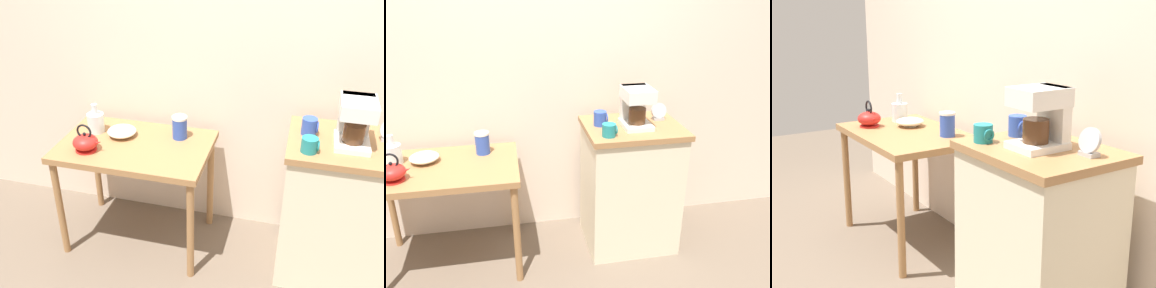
# 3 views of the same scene
# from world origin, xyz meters

# --- Properties ---
(ground_plane) EXTENTS (8.00, 8.00, 0.00)m
(ground_plane) POSITION_xyz_m (0.00, 0.00, 0.00)
(ground_plane) COLOR #6B5B4C
(back_wall) EXTENTS (4.40, 0.10, 2.80)m
(back_wall) POSITION_xyz_m (0.10, 0.43, 1.40)
(back_wall) COLOR beige
(back_wall) RESTS_ON ground_plane
(wooden_table) EXTENTS (0.92, 0.60, 0.73)m
(wooden_table) POSITION_xyz_m (-0.62, 0.02, 0.64)
(wooden_table) COLOR #9E7044
(wooden_table) RESTS_ON ground_plane
(kitchen_counter) EXTENTS (0.64, 0.52, 0.90)m
(kitchen_counter) POSITION_xyz_m (0.61, 0.04, 0.45)
(kitchen_counter) COLOR beige
(kitchen_counter) RESTS_ON ground_plane
(bowl_stoneware) EXTENTS (0.18, 0.18, 0.06)m
(bowl_stoneware) POSITION_xyz_m (-0.73, 0.09, 0.76)
(bowl_stoneware) COLOR beige
(bowl_stoneware) RESTS_ON wooden_table
(teakettle) EXTENTS (0.18, 0.15, 0.17)m
(teakettle) POSITION_xyz_m (-0.87, -0.13, 0.78)
(teakettle) COLOR red
(teakettle) RESTS_ON wooden_table
(glass_carafe_vase) EXTENTS (0.11, 0.11, 0.19)m
(glass_carafe_vase) POSITION_xyz_m (-0.91, 0.11, 0.80)
(glass_carafe_vase) COLOR silver
(glass_carafe_vase) RESTS_ON wooden_table
(canister_enamel) EXTENTS (0.09, 0.09, 0.15)m
(canister_enamel) POSITION_xyz_m (-0.37, 0.16, 0.80)
(canister_enamel) COLOR #2D4CAD
(canister_enamel) RESTS_ON wooden_table
(coffee_maker) EXTENTS (0.18, 0.22, 0.26)m
(coffee_maker) POSITION_xyz_m (0.62, 0.03, 1.04)
(coffee_maker) COLOR white
(coffee_maker) RESTS_ON kitchen_counter
(mug_blue) EXTENTS (0.09, 0.08, 0.10)m
(mug_blue) POSITION_xyz_m (0.40, 0.08, 0.95)
(mug_blue) COLOR #2D4CAD
(mug_blue) RESTS_ON kitchen_counter
(mug_dark_teal) EXTENTS (0.09, 0.09, 0.08)m
(mug_dark_teal) POSITION_xyz_m (0.41, -0.12, 0.94)
(mug_dark_teal) COLOR teal
(mug_dark_teal) RESTS_ON kitchen_counter
(table_clock) EXTENTS (0.10, 0.05, 0.12)m
(table_clock) POSITION_xyz_m (0.81, 0.11, 0.95)
(table_clock) COLOR #B2B5BA
(table_clock) RESTS_ON kitchen_counter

